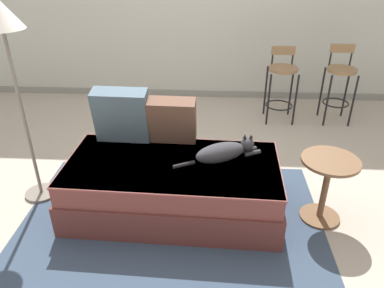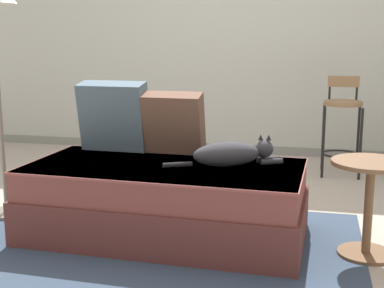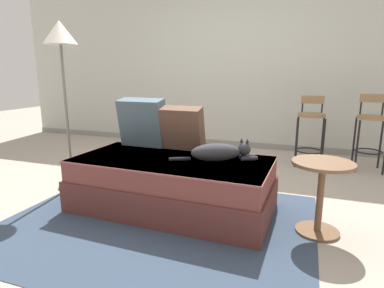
# 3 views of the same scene
# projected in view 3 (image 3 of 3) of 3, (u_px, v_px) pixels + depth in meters

# --- Properties ---
(ground_plane) EXTENTS (16.00, 16.00, 0.00)m
(ground_plane) POSITION_uv_depth(u_px,v_px,m) (188.00, 193.00, 3.23)
(ground_plane) COLOR #A89E8E
(ground_plane) RESTS_ON ground
(wall_back_panel) EXTENTS (8.00, 0.10, 2.60)m
(wall_back_panel) POSITION_uv_depth(u_px,v_px,m) (238.00, 65.00, 5.02)
(wall_back_panel) COLOR #B7BCB2
(wall_back_panel) RESTS_ON ground
(wall_baseboard_trim) EXTENTS (8.00, 0.02, 0.09)m
(wall_baseboard_trim) POSITION_uv_depth(u_px,v_px,m) (235.00, 144.00, 5.24)
(wall_baseboard_trim) COLOR gray
(wall_baseboard_trim) RESTS_ON ground
(area_rug) EXTENTS (2.42, 1.97, 0.01)m
(area_rug) POSITION_uv_depth(u_px,v_px,m) (158.00, 222.00, 2.59)
(area_rug) COLOR #334256
(area_rug) RESTS_ON ground
(couch) EXTENTS (1.74, 0.92, 0.46)m
(couch) POSITION_uv_depth(u_px,v_px,m) (172.00, 183.00, 2.81)
(couch) COLOR brown
(couch) RESTS_ON ground
(throw_pillow_corner) EXTENTS (0.47, 0.26, 0.48)m
(throw_pillow_corner) POSITION_uv_depth(u_px,v_px,m) (143.00, 122.00, 3.19)
(throw_pillow_corner) COLOR #4C6070
(throw_pillow_corner) RESTS_ON couch
(throw_pillow_middle) EXTENTS (0.41, 0.24, 0.42)m
(throw_pillow_middle) POSITION_uv_depth(u_px,v_px,m) (182.00, 128.00, 3.04)
(throw_pillow_middle) COLOR brown
(throw_pillow_middle) RESTS_ON couch
(cat) EXTENTS (0.70, 0.37, 0.19)m
(cat) POSITION_uv_depth(u_px,v_px,m) (219.00, 152.00, 2.68)
(cat) COLOR #333338
(cat) RESTS_ON couch
(bar_stool_near_window) EXTENTS (0.34, 0.34, 0.89)m
(bar_stool_near_window) POSITION_uv_depth(u_px,v_px,m) (311.00, 126.00, 4.11)
(bar_stool_near_window) COLOR black
(bar_stool_near_window) RESTS_ON ground
(bar_stool_by_doorway) EXTENTS (0.34, 0.34, 0.93)m
(bar_stool_by_doorway) POSITION_uv_depth(u_px,v_px,m) (371.00, 127.00, 3.88)
(bar_stool_by_doorway) COLOR black
(bar_stool_by_doorway) RESTS_ON ground
(side_table) EXTENTS (0.44, 0.44, 0.56)m
(side_table) POSITION_uv_depth(u_px,v_px,m) (321.00, 187.00, 2.35)
(side_table) COLOR brown
(side_table) RESTS_ON ground
(floor_lamp) EXTENTS (0.32, 0.32, 1.67)m
(floor_lamp) POSITION_uv_depth(u_px,v_px,m) (61.00, 49.00, 3.08)
(floor_lamp) COLOR slate
(floor_lamp) RESTS_ON ground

